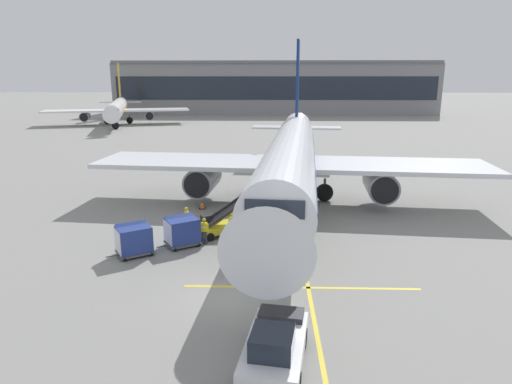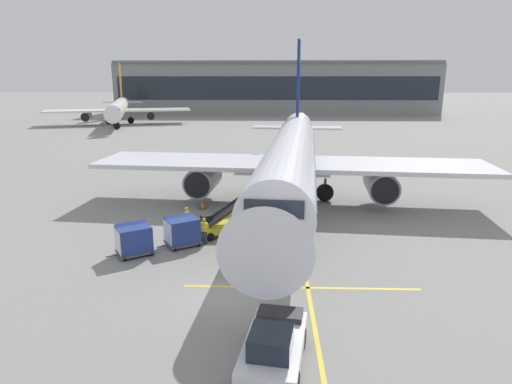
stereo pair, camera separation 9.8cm
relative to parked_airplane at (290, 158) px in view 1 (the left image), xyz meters
name	(u,v)px [view 1 (the left image)]	position (x,y,z in m)	size (l,w,h in m)	color
ground_plane	(231,296)	(-3.57, -16.59, -3.85)	(600.00, 600.00, 0.00)	gray
parked_airplane	(290,158)	(0.00, 0.00, 0.00)	(32.82, 42.80, 14.48)	silver
belt_loader	(224,221)	(-4.81, -7.79, -2.97)	(5.05, 3.96, 3.14)	gold
baggage_cart_lead	(182,230)	(-7.25, -10.01, -2.85)	(2.73, 2.42, 1.91)	#515156
baggage_cart_second	(134,239)	(-9.84, -11.61, -2.85)	(2.73, 2.42, 1.91)	#515156
pushback_tug	(275,346)	(-1.51, -21.90, -3.03)	(2.76, 4.67, 1.83)	silver
ground_crew_by_loader	(233,224)	(-4.13, -8.62, -2.86)	(0.57, 0.28, 1.74)	#333847
ground_crew_by_carts	(187,218)	(-7.43, -7.41, -2.86)	(0.26, 0.57, 1.74)	#514C42
ground_crew_marshaller	(204,229)	(-5.86, -9.75, -2.86)	(0.57, 0.28, 1.74)	#333847
safety_cone_engine_keepout	(202,205)	(-7.16, -1.96, -3.56)	(0.53, 0.53, 0.61)	black
apron_guidance_line_lead_in	(293,205)	(0.26, -0.74, -3.85)	(0.20, 110.00, 0.01)	yellow
apron_guidance_line_stop_bar	(302,288)	(-0.07, -15.63, -3.85)	(12.00, 0.20, 0.01)	yellow
terminal_building	(275,88)	(-0.12, 98.68, 3.53)	(92.15, 19.41, 14.87)	gray
distant_airplane	(117,109)	(-36.15, 63.70, -0.32)	(32.30, 39.86, 13.89)	white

